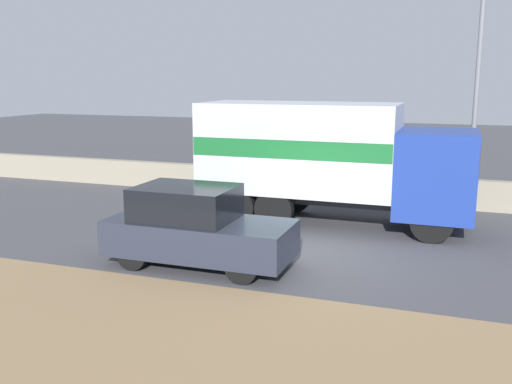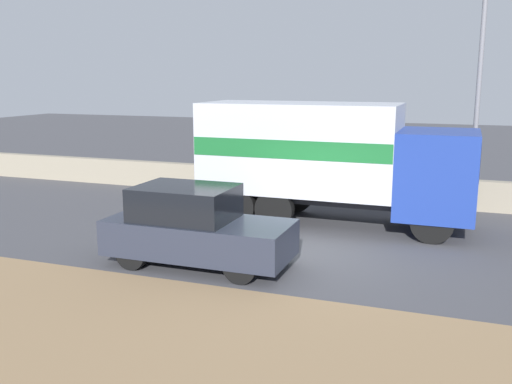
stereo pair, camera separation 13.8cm
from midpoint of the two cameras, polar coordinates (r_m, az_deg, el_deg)
The scene contains 6 objects.
ground_plane at distance 13.20m, azimuth 2.67°, elevation -6.20°, with size 80.00×80.00×0.00m, color #47474C.
dirt_shoulder_foreground at distance 8.81m, azimuth -7.36°, elevation -15.53°, with size 60.00×5.14×0.04m.
stone_wall_backdrop at distance 18.93m, azimuth 8.15°, elevation 0.56°, with size 60.00×0.35×0.93m.
street_lamp at distance 17.58m, azimuth 21.01°, elevation 9.81°, with size 0.56×0.28×6.37m.
box_truck at distance 15.66m, azimuth 6.79°, elevation 3.63°, with size 7.31×2.37×3.31m.
car_hatchback at distance 12.28m, azimuth -6.35°, elevation -3.56°, with size 3.98×1.70×1.72m.
Camera 1 is at (3.56, -12.07, 4.00)m, focal length 40.00 mm.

